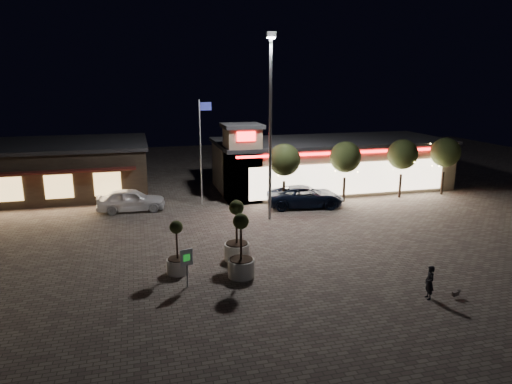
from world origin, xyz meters
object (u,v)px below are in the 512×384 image
object	(u,v)px
pickup_truck	(305,196)
valet_sign	(187,261)
white_sedan	(131,200)
planter_left	(178,257)
planter_mid	(241,257)
pedestrian	(430,283)

from	to	relation	value
pickup_truck	valet_sign	world-z (taller)	valet_sign
white_sedan	valet_sign	distance (m)	14.00
valet_sign	white_sedan	bearing A→B (deg)	100.55
pickup_truck	valet_sign	distance (m)	15.47
valet_sign	pickup_truck	bearing A→B (deg)	48.43
white_sedan	planter_left	bearing A→B (deg)	-167.56
valet_sign	planter_left	bearing A→B (deg)	99.69
white_sedan	valet_sign	world-z (taller)	valet_sign
planter_mid	pickup_truck	bearing A→B (deg)	55.71
pickup_truck	planter_left	bearing A→B (deg)	141.90
pickup_truck	planter_mid	world-z (taller)	planter_mid
pickup_truck	planter_mid	bearing A→B (deg)	154.45
pedestrian	planter_mid	xyz separation A→B (m)	(-7.50, 4.41, 0.23)
pedestrian	planter_left	bearing A→B (deg)	-107.11
planter_left	planter_mid	bearing A→B (deg)	-21.92
planter_mid	valet_sign	xyz separation A→B (m)	(-2.70, -0.48, 0.30)
pickup_truck	white_sedan	xyz separation A→B (m)	(-12.82, 2.19, 0.03)
pickup_truck	planter_mid	distance (m)	13.42
pedestrian	planter_mid	world-z (taller)	planter_mid
pickup_truck	planter_mid	xyz separation A→B (m)	(-7.56, -11.09, 0.19)
planter_left	planter_mid	world-z (taller)	planter_mid
pickup_truck	pedestrian	xyz separation A→B (m)	(-0.06, -15.50, -0.03)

